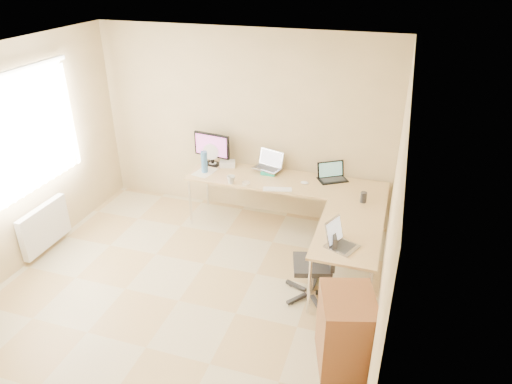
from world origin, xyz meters
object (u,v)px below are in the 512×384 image
(desk_main, at_px, (285,204))
(laptop_return, at_px, (343,238))
(mug, at_px, (231,180))
(monitor, at_px, (212,149))
(water_bottle, at_px, (204,162))
(laptop_black, at_px, (333,172))
(laptop_center, at_px, (268,161))
(office_chair, at_px, (312,258))
(cabinet, at_px, (345,333))
(desk_return, at_px, (346,258))
(desk_fan, at_px, (212,155))
(keyboard, at_px, (277,189))

(desk_main, relative_size, laptop_return, 7.74)
(desk_main, relative_size, mug, 23.72)
(desk_main, height_order, laptop_return, laptop_return)
(monitor, height_order, water_bottle, monitor)
(laptop_black, distance_m, mug, 1.35)
(laptop_center, relative_size, office_chair, 0.43)
(water_bottle, bearing_deg, laptop_center, 19.33)
(monitor, xyz_separation_m, laptop_return, (2.07, -1.54, -0.12))
(laptop_black, distance_m, water_bottle, 1.74)
(monitor, distance_m, laptop_center, 0.82)
(laptop_center, height_order, cabinet, laptop_center)
(desk_main, relative_size, laptop_center, 7.17)
(laptop_center, distance_m, laptop_black, 0.90)
(office_chair, bearing_deg, desk_return, 27.70)
(desk_fan, height_order, office_chair, desk_fan)
(desk_return, bearing_deg, laptop_return, -95.06)
(desk_fan, bearing_deg, mug, -53.90)
(mug, bearing_deg, desk_main, 24.19)
(monitor, relative_size, mug, 4.89)
(laptop_black, height_order, keyboard, laptop_black)
(monitor, relative_size, keyboard, 1.49)
(mug, distance_m, water_bottle, 0.52)
(laptop_return, bearing_deg, keyboard, 66.87)
(desk_main, xyz_separation_m, laptop_black, (0.59, 0.20, 0.48))
(desk_return, height_order, water_bottle, water_bottle)
(desk_main, relative_size, monitor, 4.86)
(mug, relative_size, water_bottle, 0.36)
(mug, relative_size, desk_fan, 0.38)
(laptop_black, height_order, office_chair, laptop_black)
(cabinet, bearing_deg, laptop_black, 86.61)
(desk_return, distance_m, laptop_return, 0.59)
(monitor, relative_size, desk_fan, 1.84)
(laptop_black, height_order, desk_fan, desk_fan)
(monitor, xyz_separation_m, water_bottle, (0.00, -0.29, -0.08))
(desk_fan, bearing_deg, desk_main, -16.96)
(desk_return, relative_size, keyboard, 3.55)
(cabinet, bearing_deg, keyboard, 105.73)
(monitor, relative_size, office_chair, 0.63)
(desk_main, height_order, cabinet, cabinet)
(laptop_center, bearing_deg, laptop_black, 17.59)
(desk_return, distance_m, water_bottle, 2.35)
(monitor, height_order, office_chair, monitor)
(laptop_black, distance_m, office_chair, 1.55)
(laptop_center, distance_m, cabinet, 2.81)
(laptop_black, relative_size, keyboard, 1.01)
(laptop_center, distance_m, keyboard, 0.59)
(laptop_center, xyz_separation_m, laptop_black, (0.90, 0.00, -0.05))
(office_chair, bearing_deg, desk_main, 100.64)
(cabinet, bearing_deg, desk_fan, 117.55)
(mug, bearing_deg, laptop_return, -33.09)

